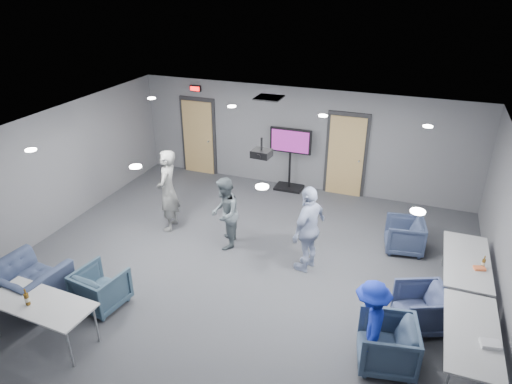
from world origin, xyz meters
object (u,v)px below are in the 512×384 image
(chair_right_a, at_px, (404,235))
(table_front_left, at_px, (40,305))
(bottle_right, at_px, (483,263))
(person_c, at_px, (309,229))
(chair_right_b, at_px, (422,308))
(table_right_a, at_px, (467,262))
(person_b, at_px, (225,213))
(chair_right_c, at_px, (387,344))
(tv_stand, at_px, (290,155))
(table_right_b, at_px, (472,334))
(chair_front_a, at_px, (101,288))
(person_d, at_px, (370,323))
(chair_front_b, at_px, (29,285))
(projector, at_px, (261,153))
(bottle_front, at_px, (27,299))
(person_a, at_px, (168,191))

(chair_right_a, distance_m, table_front_left, 6.92)
(bottle_right, bearing_deg, chair_right_a, 135.99)
(person_c, bearing_deg, chair_right_b, 83.16)
(table_right_a, bearing_deg, person_b, 90.31)
(chair_right_c, bearing_deg, tv_stand, -160.49)
(table_right_b, distance_m, tv_stand, 6.62)
(chair_front_a, bearing_deg, person_b, -107.54)
(person_d, relative_size, chair_right_a, 1.82)
(table_front_left, bearing_deg, table_right_a, 33.00)
(person_b, relative_size, chair_right_c, 1.86)
(chair_right_a, relative_size, table_right_a, 0.42)
(person_c, relative_size, chair_front_b, 1.47)
(projector, bearing_deg, bottle_front, -125.16)
(table_front_left, bearing_deg, tv_stand, 76.90)
(tv_stand, bearing_deg, chair_right_b, -50.56)
(chair_front_b, height_order, table_right_b, chair_front_b)
(chair_right_a, relative_size, table_right_b, 0.43)
(person_a, height_order, projector, projector)
(chair_right_c, height_order, table_right_b, chair_right_c)
(chair_right_b, relative_size, bottle_right, 3.45)
(person_d, relative_size, bottle_front, 4.86)
(chair_right_a, bearing_deg, person_c, -61.19)
(chair_right_a, height_order, table_right_a, table_right_a)
(person_a, distance_m, projector, 2.95)
(chair_right_a, height_order, bottle_front, bottle_front)
(person_d, relative_size, tv_stand, 0.83)
(person_b, height_order, table_front_left, person_b)
(chair_right_c, xyz_separation_m, table_right_a, (1.10, 2.19, 0.31))
(chair_front_a, height_order, bottle_front, bottle_front)
(chair_front_a, height_order, table_front_left, table_front_left)
(table_right_b, bearing_deg, chair_right_b, 40.79)
(chair_front_b, distance_m, bottle_front, 1.14)
(person_d, bearing_deg, table_right_a, 144.56)
(chair_right_a, bearing_deg, chair_right_c, -8.61)
(chair_front_b, relative_size, bottle_right, 5.23)
(person_a, xyz_separation_m, chair_front_b, (-0.93, -3.19, -0.55))
(person_d, height_order, table_right_b, person_d)
(person_c, relative_size, bottle_right, 7.71)
(chair_right_c, relative_size, table_right_b, 0.47)
(chair_front_b, bearing_deg, person_d, -166.70)
(person_d, relative_size, chair_front_a, 1.77)
(table_front_left, distance_m, bottle_right, 7.26)
(person_d, bearing_deg, table_right_b, 98.67)
(person_d, xyz_separation_m, chair_right_a, (0.27, 3.32, -0.35))
(person_a, xyz_separation_m, bottle_right, (6.38, -0.39, -0.12))
(person_b, distance_m, projector, 1.95)
(bottle_front, height_order, projector, projector)
(bottle_right, distance_m, projector, 4.24)
(chair_right_c, distance_m, bottle_right, 2.47)
(chair_right_c, xyz_separation_m, chair_front_a, (-4.78, -0.36, -0.02))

